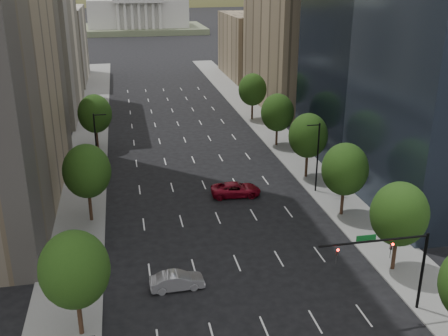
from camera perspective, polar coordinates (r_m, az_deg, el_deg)
sidewalk_left at (r=68.18m, az=-15.19°, el=-2.69°), size 6.00×200.00×0.15m
sidewalk_right at (r=72.47m, az=9.99°, el=-0.86°), size 6.00×200.00×0.15m
midrise_cream_left at (r=107.17m, az=-20.04°, el=14.75°), size 14.00×30.00×35.00m
filler_left at (r=140.62m, az=-17.79°, el=12.61°), size 14.00×26.00×18.00m
parking_tan_right at (r=109.02m, az=7.68°, el=14.52°), size 14.00×30.00×30.00m
filler_right at (r=141.28m, az=3.21°, el=13.15°), size 14.00×26.00×16.00m
tree_right_1 at (r=49.80m, az=18.51°, el=-4.77°), size 5.20×5.20×8.75m
tree_right_2 at (r=59.66m, az=13.01°, el=-0.14°), size 5.20×5.20×8.61m
tree_right_3 at (r=70.07m, az=9.13°, el=3.49°), size 5.20×5.20×8.89m
tree_right_4 at (r=82.94m, az=5.83°, el=6.01°), size 5.20×5.20×8.46m
tree_right_5 at (r=97.87m, az=3.12°, el=8.50°), size 5.20×5.20×8.75m
tree_left_0 at (r=40.51m, az=-15.93°, el=-10.58°), size 5.20×5.20×8.75m
tree_left_1 at (r=58.49m, az=-14.67°, el=-0.33°), size 5.20×5.20×8.97m
tree_left_2 at (r=83.40m, az=-13.85°, el=5.75°), size 5.20×5.20×8.68m
streetlight_rn at (r=65.76m, az=10.09°, el=1.32°), size 1.70×0.20×9.00m
streetlight_ln at (r=71.10m, az=-13.67°, el=2.52°), size 1.70×0.20×9.00m
traffic_signal at (r=43.84m, az=18.20°, el=-9.17°), size 9.12×0.40×7.38m
capitol at (r=253.23m, az=-9.36°, el=16.33°), size 60.00×40.00×35.20m
foothills at (r=607.13m, az=-7.17°, el=14.37°), size 720.00×413.00×263.00m
car_silver at (r=47.12m, az=-5.12°, el=-12.11°), size 4.83×1.86×1.57m
car_red_far at (r=65.03m, az=1.30°, el=-2.34°), size 6.32×3.20×1.72m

